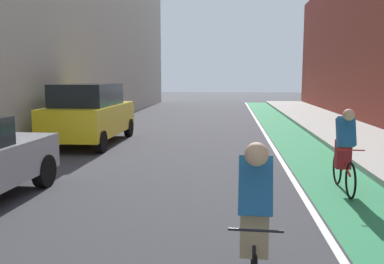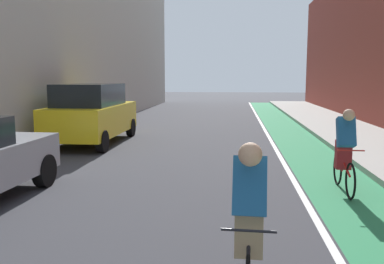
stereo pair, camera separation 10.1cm
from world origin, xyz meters
TOP-DOWN VIEW (x-y plane):
  - ground_plane at (0.00, 17.08)m, footprint 92.74×92.74m
  - bike_lane_paint at (3.56, 19.08)m, footprint 1.60×42.16m
  - lane_divider_stripe at (2.66, 19.08)m, footprint 0.12×42.16m
  - sidewalk_right at (5.86, 19.08)m, footprint 2.99×42.16m
  - parked_suv_yellow_cab at (-3.31, 17.66)m, footprint 1.94×4.50m
  - cyclist_mid at (1.52, 8.39)m, footprint 0.48×1.73m
  - cyclist_trailing at (3.49, 12.52)m, footprint 0.48×1.73m

SIDE VIEW (x-z plane):
  - ground_plane at x=0.00m, z-range 0.00..0.00m
  - bike_lane_paint at x=3.56m, z-range 0.00..0.00m
  - lane_divider_stripe at x=2.66m, z-range 0.00..0.00m
  - sidewalk_right at x=5.86m, z-range 0.00..0.14m
  - cyclist_trailing at x=3.49m, z-range 0.00..1.62m
  - cyclist_mid at x=1.52m, z-range 0.04..1.66m
  - parked_suv_yellow_cab at x=-3.31m, z-range 0.03..2.01m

